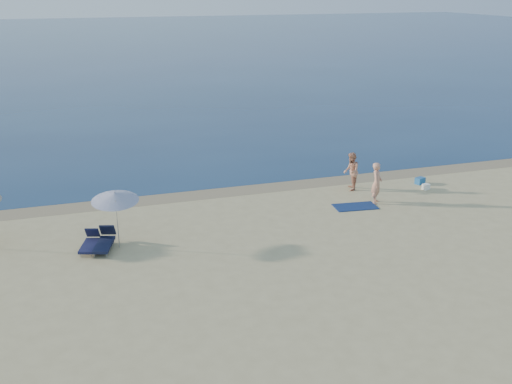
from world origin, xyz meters
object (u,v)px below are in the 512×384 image
at_px(umbrella_near, 115,197).
at_px(blue_cooler, 420,181).
at_px(person_left, 377,183).
at_px(person_right, 351,171).

bearing_deg(umbrella_near, blue_cooler, 24.53).
bearing_deg(blue_cooler, umbrella_near, 173.58).
height_order(person_left, person_right, person_left).
bearing_deg(person_right, person_left, 28.06).
relative_size(blue_cooler, umbrella_near, 0.20).
distance_m(person_left, person_right, 2.09).
bearing_deg(umbrella_near, person_right, 29.44).
xyz_separation_m(blue_cooler, umbrella_near, (-14.99, -3.17, 1.80)).
distance_m(person_right, umbrella_near, 11.91).
bearing_deg(umbrella_near, person_left, 19.29).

